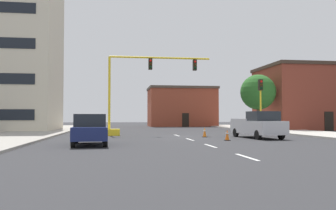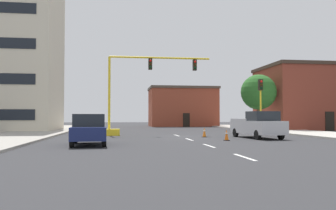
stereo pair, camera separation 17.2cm
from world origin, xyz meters
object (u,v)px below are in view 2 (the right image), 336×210
object	(u,v)px
traffic_signal_gantry	(124,109)
traffic_light_pole_right	(261,94)
pickup_truck_silver	(257,125)
sedan_navy_near_left	(89,129)
traffic_cone_roadside_b	(204,132)
tree_right_mid	(259,92)
traffic_cone_roadside_a	(227,135)

from	to	relation	value
traffic_signal_gantry	traffic_light_pole_right	world-z (taller)	traffic_signal_gantry
pickup_truck_silver	sedan_navy_near_left	distance (m)	12.83
pickup_truck_silver	sedan_navy_near_left	size ratio (longest dim) A/B	1.21
traffic_light_pole_right	sedan_navy_near_left	world-z (taller)	traffic_light_pole_right
traffic_cone_roadside_b	tree_right_mid	bearing A→B (deg)	51.69
traffic_signal_gantry	pickup_truck_silver	bearing A→B (deg)	-28.20
traffic_light_pole_right	tree_right_mid	size ratio (longest dim) A/B	0.74
traffic_signal_gantry	tree_right_mid	xyz separation A→B (m)	(15.52, 8.35, 2.17)
traffic_light_pole_right	pickup_truck_silver	bearing A→B (deg)	-116.53
tree_right_mid	traffic_cone_roadside_b	bearing A→B (deg)	-128.31
sedan_navy_near_left	traffic_cone_roadside_a	bearing A→B (deg)	15.79
traffic_signal_gantry	traffic_cone_roadside_a	bearing A→B (deg)	-48.39
traffic_light_pole_right	tree_right_mid	xyz separation A→B (m)	(3.98, 10.13, 0.92)
traffic_signal_gantry	traffic_light_pole_right	bearing A→B (deg)	-8.78
sedan_navy_near_left	traffic_cone_roadside_b	size ratio (longest dim) A/B	5.83
tree_right_mid	traffic_cone_roadside_a	xyz separation A→B (m)	(-8.80, -15.91, -4.07)
traffic_cone_roadside_a	traffic_cone_roadside_b	size ratio (longest dim) A/B	0.96
pickup_truck_silver	traffic_cone_roadside_b	world-z (taller)	pickup_truck_silver
traffic_signal_gantry	tree_right_mid	world-z (taller)	traffic_signal_gantry
pickup_truck_silver	traffic_cone_roadside_a	distance (m)	3.90
tree_right_mid	traffic_cone_roadside_a	bearing A→B (deg)	-118.96
traffic_signal_gantry	traffic_cone_roadside_a	distance (m)	10.29
traffic_cone_roadside_b	traffic_signal_gantry	bearing A→B (deg)	150.85
sedan_navy_near_left	traffic_cone_roadside_b	distance (m)	10.61
traffic_signal_gantry	pickup_truck_silver	size ratio (longest dim) A/B	1.74
traffic_light_pole_right	traffic_cone_roadside_b	xyz separation A→B (m)	(-5.35, -1.67, -3.14)
pickup_truck_silver	traffic_cone_roadside_a	xyz separation A→B (m)	(-3.09, -2.30, -0.60)
tree_right_mid	sedan_navy_near_left	xyz separation A→B (m)	(-17.62, -18.40, -3.56)
tree_right_mid	traffic_cone_roadside_a	world-z (taller)	tree_right_mid
traffic_cone_roadside_a	traffic_cone_roadside_b	world-z (taller)	traffic_cone_roadside_b
traffic_light_pole_right	pickup_truck_silver	size ratio (longest dim) A/B	0.86
traffic_light_pole_right	tree_right_mid	distance (m)	10.92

